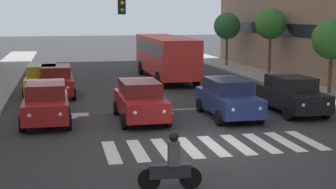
{
  "coord_description": "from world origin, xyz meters",
  "views": [
    {
      "loc": [
        5.17,
        15.88,
        4.58
      ],
      "look_at": [
        0.7,
        -4.24,
        1.17
      ],
      "focal_mm": 52.1,
      "sensor_mm": 36.0,
      "label": 1
    }
  ],
  "objects_px": {
    "street_tree_2": "(271,24)",
    "car_row2_1": "(42,80)",
    "car_2": "(140,100)",
    "car_row2_0": "(56,81)",
    "bus_behind_traffic": "(165,53)",
    "car_3": "(46,102)",
    "car_0": "(292,94)",
    "traffic_light_gantry": "(28,40)",
    "street_tree_1": "(332,40)",
    "street_tree_3": "(227,26)",
    "car_1": "(228,98)",
    "motorcycle_with_rider": "(171,166)"
  },
  "relations": [
    {
      "from": "street_tree_2",
      "to": "car_row2_1",
      "type": "bearing_deg",
      "value": 14.55
    },
    {
      "from": "car_2",
      "to": "street_tree_2",
      "type": "height_order",
      "value": "street_tree_2"
    },
    {
      "from": "car_row2_0",
      "to": "car_row2_1",
      "type": "bearing_deg",
      "value": -41.21
    },
    {
      "from": "car_2",
      "to": "bus_behind_traffic",
      "type": "xyz_separation_m",
      "value": [
        -3.93,
        -13.06,
        0.97
      ]
    },
    {
      "from": "car_3",
      "to": "bus_behind_traffic",
      "type": "xyz_separation_m",
      "value": [
        -7.91,
        -12.7,
        0.97
      ]
    },
    {
      "from": "car_row2_0",
      "to": "car_row2_1",
      "type": "relative_size",
      "value": 1.0
    },
    {
      "from": "car_0",
      "to": "car_2",
      "type": "relative_size",
      "value": 1.0
    },
    {
      "from": "car_0",
      "to": "bus_behind_traffic",
      "type": "relative_size",
      "value": 0.42
    },
    {
      "from": "car_2",
      "to": "car_row2_1",
      "type": "xyz_separation_m",
      "value": [
        4.38,
        -7.95,
        0.0
      ]
    },
    {
      "from": "traffic_light_gantry",
      "to": "car_0",
      "type": "bearing_deg",
      "value": -161.09
    },
    {
      "from": "car_0",
      "to": "car_row2_0",
      "type": "xyz_separation_m",
      "value": [
        10.76,
        -7.18,
        0.0
      ]
    },
    {
      "from": "car_0",
      "to": "car_row2_0",
      "type": "height_order",
      "value": "same"
    },
    {
      "from": "car_0",
      "to": "traffic_light_gantry",
      "type": "distance_m",
      "value": 12.49
    },
    {
      "from": "street_tree_1",
      "to": "street_tree_3",
      "type": "height_order",
      "value": "street_tree_3"
    },
    {
      "from": "street_tree_3",
      "to": "car_0",
      "type": "bearing_deg",
      "value": 79.28
    },
    {
      "from": "car_0",
      "to": "car_3",
      "type": "relative_size",
      "value": 1.0
    },
    {
      "from": "car_0",
      "to": "car_1",
      "type": "relative_size",
      "value": 1.0
    },
    {
      "from": "car_row2_0",
      "to": "motorcycle_with_rider",
      "type": "distance_m",
      "value": 16.14
    },
    {
      "from": "car_0",
      "to": "street_tree_3",
      "type": "bearing_deg",
      "value": -100.72
    },
    {
      "from": "car_3",
      "to": "car_0",
      "type": "bearing_deg",
      "value": 178.55
    },
    {
      "from": "car_2",
      "to": "car_row2_0",
      "type": "height_order",
      "value": "same"
    },
    {
      "from": "car_row2_0",
      "to": "street_tree_2",
      "type": "relative_size",
      "value": 0.91
    },
    {
      "from": "car_0",
      "to": "car_3",
      "type": "xyz_separation_m",
      "value": [
        11.15,
        -0.28,
        0.0
      ]
    },
    {
      "from": "car_0",
      "to": "car_2",
      "type": "bearing_deg",
      "value": 0.62
    },
    {
      "from": "bus_behind_traffic",
      "to": "street_tree_1",
      "type": "bearing_deg",
      "value": 130.11
    },
    {
      "from": "car_3",
      "to": "car_row2_0",
      "type": "distance_m",
      "value": 6.91
    },
    {
      "from": "traffic_light_gantry",
      "to": "motorcycle_with_rider",
      "type": "bearing_deg",
      "value": 128.38
    },
    {
      "from": "car_row2_1",
      "to": "traffic_light_gantry",
      "type": "bearing_deg",
      "value": 90.18
    },
    {
      "from": "street_tree_2",
      "to": "street_tree_1",
      "type": "bearing_deg",
      "value": 90.76
    },
    {
      "from": "street_tree_2",
      "to": "street_tree_3",
      "type": "xyz_separation_m",
      "value": [
        0.46,
        -7.93,
        -0.33
      ]
    },
    {
      "from": "car_3",
      "to": "car_row2_1",
      "type": "height_order",
      "value": "same"
    },
    {
      "from": "car_1",
      "to": "street_tree_3",
      "type": "relative_size",
      "value": 0.97
    },
    {
      "from": "traffic_light_gantry",
      "to": "street_tree_3",
      "type": "xyz_separation_m",
      "value": [
        -15.28,
        -23.84,
        -0.18
      ]
    },
    {
      "from": "car_3",
      "to": "car_row2_1",
      "type": "xyz_separation_m",
      "value": [
        0.4,
        -7.59,
        0.0
      ]
    },
    {
      "from": "street_tree_1",
      "to": "car_row2_1",
      "type": "bearing_deg",
      "value": -13.71
    },
    {
      "from": "car_1",
      "to": "traffic_light_gantry",
      "type": "bearing_deg",
      "value": 23.73
    },
    {
      "from": "street_tree_3",
      "to": "car_2",
      "type": "bearing_deg",
      "value": 61.31
    },
    {
      "from": "car_row2_0",
      "to": "street_tree_1",
      "type": "xyz_separation_m",
      "value": [
        -15.09,
        3.18,
        2.29
      ]
    },
    {
      "from": "car_row2_0",
      "to": "street_tree_1",
      "type": "height_order",
      "value": "street_tree_1"
    },
    {
      "from": "car_3",
      "to": "street_tree_2",
      "type": "relative_size",
      "value": 0.91
    },
    {
      "from": "car_1",
      "to": "street_tree_2",
      "type": "relative_size",
      "value": 0.91
    },
    {
      "from": "street_tree_1",
      "to": "street_tree_3",
      "type": "relative_size",
      "value": 0.91
    },
    {
      "from": "bus_behind_traffic",
      "to": "motorcycle_with_rider",
      "type": "relative_size",
      "value": 6.17
    },
    {
      "from": "car_3",
      "to": "car_row2_1",
      "type": "relative_size",
      "value": 1.0
    },
    {
      "from": "traffic_light_gantry",
      "to": "street_tree_3",
      "type": "bearing_deg",
      "value": -122.65
    },
    {
      "from": "car_3",
      "to": "motorcycle_with_rider",
      "type": "distance_m",
      "value": 9.58
    },
    {
      "from": "street_tree_1",
      "to": "street_tree_2",
      "type": "relative_size",
      "value": 0.85
    },
    {
      "from": "car_1",
      "to": "street_tree_1",
      "type": "height_order",
      "value": "street_tree_1"
    },
    {
      "from": "car_3",
      "to": "street_tree_1",
      "type": "bearing_deg",
      "value": -166.51
    },
    {
      "from": "car_2",
      "to": "traffic_light_gantry",
      "type": "xyz_separation_m",
      "value": [
        4.34,
        3.87,
        2.84
      ]
    }
  ]
}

